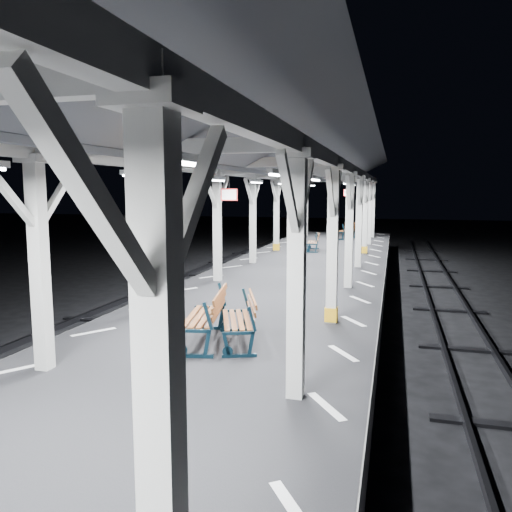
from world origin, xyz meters
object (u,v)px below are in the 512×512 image
at_px(bench_extra, 348,230).
at_px(bench_far, 315,242).
at_px(bench_mid, 209,315).
at_px(bench_near, 242,318).

bearing_deg(bench_extra, bench_far, -79.17).
distance_m(bench_mid, bench_extra, 20.62).
distance_m(bench_near, bench_far, 14.37).
xyz_separation_m(bench_mid, bench_far, (-0.28, 14.47, -0.09)).
distance_m(bench_near, bench_extra, 20.49).
bearing_deg(bench_far, bench_extra, 74.27).
distance_m(bench_mid, bench_far, 14.47).
height_order(bench_near, bench_mid, bench_mid).
xyz_separation_m(bench_near, bench_far, (-0.88, 14.35, -0.05)).
relative_size(bench_mid, bench_extra, 1.03).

